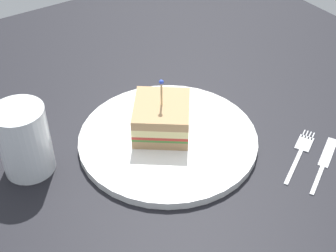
# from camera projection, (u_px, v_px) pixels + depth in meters

# --- Properties ---
(ground_plane) EXTENTS (1.11, 1.11, 0.02)m
(ground_plane) POSITION_uv_depth(u_px,v_px,m) (168.00, 147.00, 0.75)
(ground_plane) COLOR black
(plate) EXTENTS (0.28, 0.28, 0.01)m
(plate) POSITION_uv_depth(u_px,v_px,m) (168.00, 139.00, 0.74)
(plate) COLOR white
(plate) RESTS_ON ground_plane
(sandwich_half_center) EXTENTS (0.12, 0.12, 0.09)m
(sandwich_half_center) POSITION_uv_depth(u_px,v_px,m) (161.00, 118.00, 0.73)
(sandwich_half_center) COLOR tan
(sandwich_half_center) RESTS_ON plate
(drink_glass) EXTENTS (0.07, 0.07, 0.11)m
(drink_glass) POSITION_uv_depth(u_px,v_px,m) (25.00, 143.00, 0.67)
(drink_glass) COLOR beige
(drink_glass) RESTS_ON ground_plane
(fork) EXTENTS (0.07, 0.12, 0.00)m
(fork) POSITION_uv_depth(u_px,v_px,m) (301.00, 150.00, 0.73)
(fork) COLOR silver
(fork) RESTS_ON ground_plane
(knife) EXTENTS (0.07, 0.12, 0.00)m
(knife) POSITION_uv_depth(u_px,v_px,m) (325.00, 161.00, 0.71)
(knife) COLOR silver
(knife) RESTS_ON ground_plane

